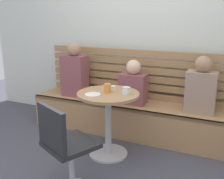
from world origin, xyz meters
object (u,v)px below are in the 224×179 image
person_adult (74,72)px  cup_glass_short (126,91)px  person_child_left (201,88)px  cup_espresso_small (113,88)px  cafe_table (108,112)px  plate_small (93,95)px  booth_bench (129,118)px  cup_tumbler_orange (108,88)px  white_chair (64,147)px  person_child_middle (133,85)px

person_adult → cup_glass_short: (1.02, -0.60, 0.00)m
person_child_left → cup_espresso_small: bearing=-148.7°
cafe_table → plate_small: 0.29m
cup_glass_short → plate_small: 0.36m
booth_bench → cup_glass_short: 0.85m
person_child_left → person_adult: bearing=-179.5°
booth_bench → person_adult: person_adult is taller
booth_bench → cup_tumbler_orange: cup_tumbler_orange is taller
cafe_table → cup_tumbler_orange: cup_tumbler_orange is taller
cup_tumbler_orange → plate_small: bearing=-125.0°
white_chair → cup_espresso_small: (0.05, 0.91, 0.30)m
white_chair → plate_small: (-0.08, 0.66, 0.28)m
cafe_table → person_child_middle: (0.06, 0.63, 0.17)m
person_adult → white_chair: bearing=-61.2°
cup_espresso_small → plate_small: (-0.12, -0.25, -0.02)m
cafe_table → white_chair: bearing=-92.1°
white_chair → cup_espresso_small: white_chair is taller
person_adult → person_child_left: bearing=0.5°
person_adult → cup_tumbler_orange: person_adult is taller
white_chair → plate_small: white_chair is taller
cup_glass_short → cup_espresso_small: (-0.19, 0.08, -0.01)m
booth_bench → white_chair: (-0.03, -1.45, 0.24)m
cup_tumbler_orange → person_child_middle: bearing=84.2°
booth_bench → person_adult: 0.99m
person_child_left → person_child_middle: size_ratio=1.17×
cup_tumbler_orange → plate_small: (-0.10, -0.15, -0.04)m
person_child_middle → plate_small: 0.80m
cup_glass_short → plate_small: size_ratio=0.47×
booth_bench → person_child_left: size_ratio=4.03×
booth_bench → white_chair: 1.47m
booth_bench → cup_espresso_small: bearing=-88.7°
person_child_middle → cup_espresso_small: bearing=-94.8°
booth_bench → person_child_middle: person_child_middle is taller
cafe_table → booth_bench: bearing=89.6°
booth_bench → person_adult: size_ratio=3.59×
cafe_table → cup_espresso_small: size_ratio=13.21×
person_child_middle → plate_small: size_ratio=3.36×
cup_tumbler_orange → cup_glass_short: 0.21m
person_adult → plate_small: (0.71, -0.77, -0.03)m
person_adult → cup_glass_short: bearing=-30.3°
cup_glass_short → plate_small: cup_glass_short is taller
white_chair → plate_small: bearing=96.7°
person_adult → booth_bench: bearing=1.2°
white_chair → cup_tumbler_orange: (0.03, 0.81, 0.33)m
cafe_table → person_adult: (-0.82, 0.63, 0.26)m
booth_bench → person_adult: (-0.82, -0.02, 0.56)m
cup_glass_short → person_child_left: bearing=41.4°
cup_glass_short → person_child_middle: bearing=103.2°
person_child_left → cup_tumbler_orange: bearing=-144.6°
person_child_left → plate_small: bearing=-141.9°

